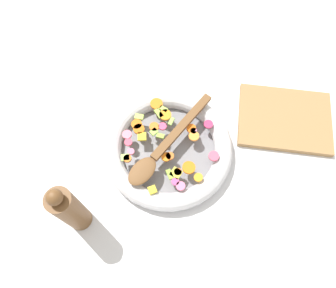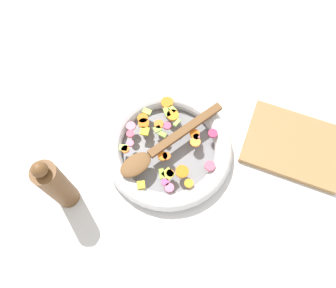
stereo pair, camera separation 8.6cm
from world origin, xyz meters
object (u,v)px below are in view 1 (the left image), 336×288
at_px(skillet, 168,148).
at_px(pepper_mill, 70,210).
at_px(wooden_spoon, 163,147).
at_px(cutting_board, 285,119).

relative_size(skillet, pepper_mill, 1.50).
bearing_deg(skillet, pepper_mill, 47.84).
height_order(skillet, pepper_mill, pepper_mill).
height_order(wooden_spoon, pepper_mill, pepper_mill).
distance_m(wooden_spoon, cutting_board, 0.38).
bearing_deg(pepper_mill, wooden_spoon, -132.91).
xyz_separation_m(wooden_spoon, pepper_mill, (0.19, 0.21, 0.05)).
xyz_separation_m(pepper_mill, cutting_board, (-0.53, -0.37, -0.10)).
bearing_deg(pepper_mill, skillet, -132.16).
height_order(wooden_spoon, cutting_board, wooden_spoon).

